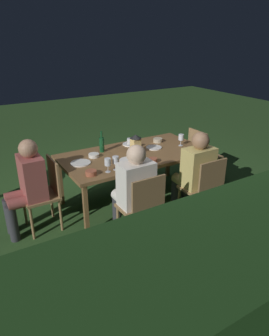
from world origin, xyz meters
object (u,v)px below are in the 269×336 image
Objects in this scene: person_in_cream at (133,187)px; plate_c at (129,160)px; green_bottle_on_table at (102,144)px; bowl_dip at (158,140)px; plate_a at (81,163)px; plate_b at (154,148)px; chair_side_right_a at (204,187)px; chair_head_near at (202,153)px; chair_side_right_b at (143,207)px; chair_head_far at (46,191)px; bowl_bread at (153,160)px; wine_glass_b at (181,138)px; person_in_rust at (27,183)px; lantern_centerpiece at (136,143)px; dining_table at (134,157)px; plate_d at (131,144)px; bowl_salad at (94,155)px; wine_glass_c at (108,163)px; wine_glass_d at (130,142)px; bowl_olives at (91,173)px; person_in_mustard at (194,170)px; wine_glass_a at (116,161)px.

person_in_cream reaches higher than plate_c.
bowl_dip is (-0.89, 0.05, -0.08)m from green_bottle_on_table.
plate_a is (0.41, 0.24, -0.10)m from green_bottle_on_table.
plate_c is at bearing 23.06° from plate_b.
chair_side_right_a is 1.55m from plate_a.
chair_side_right_b is at bearing 28.31° from chair_head_near.
chair_side_right_a is 1.00× the size of chair_head_far.
bowl_bread is (-0.23, 0.20, 0.02)m from plate_c.
wine_glass_b is 0.77× the size of plate_b.
chair_head_far is 0.76× the size of person_in_rust.
lantern_centerpiece is 0.46m from green_bottle_on_table.
wine_glass_b is (-0.73, 0.06, -0.03)m from lantern_centerpiece.
dining_table is 1.43m from person_in_rust.
person_in_cream reaches higher than plate_d.
chair_side_right_a is 0.99m from plate_c.
chair_side_right_a is 1.17m from bowl_dip.
chair_side_right_b is (1.68, 0.91, 0.00)m from chair_head_near.
chair_side_right_a reaches higher than bowl_salad.
chair_side_right_a and chair_head_far have the same top height.
plate_a is at bearing -2.70° from dining_table.
plate_b is at bearing -2.42° from chair_head_near.
bowl_bread is at bearing 164.87° from person_in_rust.
green_bottle_on_table reaches higher than plate_d.
wine_glass_c is (1.03, -0.54, 0.36)m from chair_side_right_a.
lantern_centerpiece is at bearing -87.14° from bowl_bread.
wine_glass_d reaches higher than bowl_olives.
bowl_bread reaches higher than plate_d.
wine_glass_c is 0.46m from plate_a.
person_in_mustard is 1.10m from plate_d.
chair_side_right_b is at bearing 121.55° from bowl_olives.
person_in_rust is at bearing -25.76° from chair_side_right_a.
chair_head_far is at bearing 1.36° from plate_b.
chair_side_right_a is 5.15× the size of wine_glass_c.
chair_head_far is 0.92m from wine_glass_a.
lantern_centerpiece is 0.40m from plate_d.
lantern_centerpiece is 1.05× the size of plate_a.
plate_d is (-0.90, -0.30, 0.00)m from plate_a.
green_bottle_on_table is 1.72× the size of wine_glass_d.
wine_glass_d is 0.94m from bowl_olives.
wine_glass_d is (-1.25, -0.14, 0.36)m from chair_head_far.
chair_side_right_a is at bearing 151.69° from chair_head_far.
chair_side_right_a is at bearing 142.01° from plate_a.
person_in_mustard is at bearing 122.06° from dining_table.
chair_head_near is at bearing -138.10° from person_in_mustard.
wine_glass_d is at bearing -133.96° from wine_glass_a.
wine_glass_d is at bearing 178.32° from bowl_salad.
chair_head_far is at bearing -0.66° from lantern_centerpiece.
wine_glass_a and wine_glass_b have the same top height.
wine_glass_d is at bearing -17.32° from plate_b.
bowl_salad is (0.54, -0.02, -0.09)m from wine_glass_d.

